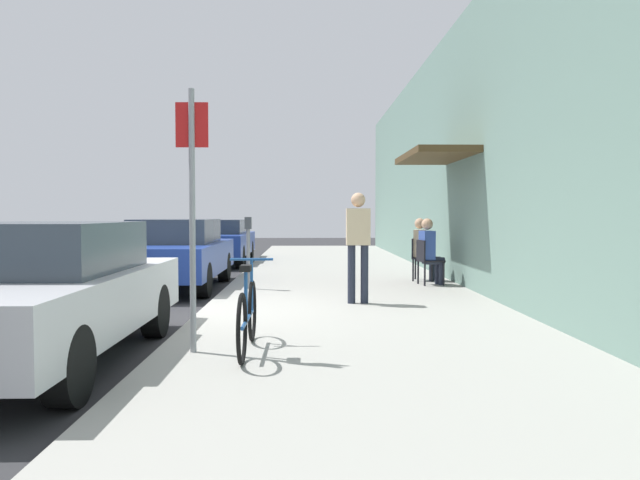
{
  "coord_description": "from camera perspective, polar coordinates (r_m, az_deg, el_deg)",
  "views": [
    {
      "loc": [
        1.53,
        -8.87,
        1.49
      ],
      "look_at": [
        1.87,
        7.38,
        0.81
      ],
      "focal_mm": 34.78,
      "sensor_mm": 36.0,
      "label": 1
    }
  ],
  "objects": [
    {
      "name": "bicycle_0",
      "position": [
        6.24,
        -6.69,
        -6.96
      ],
      "size": [
        0.46,
        1.71,
        0.9
      ],
      "color": "black",
      "rests_on": "sidewalk_slab"
    },
    {
      "name": "parked_car_0",
      "position": [
        6.74,
        -24.24,
        -4.33
      ],
      "size": [
        1.8,
        4.4,
        1.41
      ],
      "color": "#B7B7BC",
      "rests_on": "ground_plane"
    },
    {
      "name": "sidewalk_slab",
      "position": [
        10.99,
        2.57,
        -5.1
      ],
      "size": [
        4.5,
        32.0,
        0.12
      ],
      "primitive_type": "cube",
      "color": "#9E9B93",
      "rests_on": "ground_plane"
    },
    {
      "name": "ground_plane",
      "position": [
        9.12,
        -10.93,
        -7.06
      ],
      "size": [
        60.0,
        60.0,
        0.0
      ],
      "primitive_type": "plane",
      "color": "#2D2D30"
    },
    {
      "name": "building_facade",
      "position": [
        11.37,
        14.85,
        8.25
      ],
      "size": [
        1.4,
        32.0,
        5.34
      ],
      "color": "gray",
      "rests_on": "ground_plane"
    },
    {
      "name": "parked_car_1",
      "position": [
        12.7,
        -13.16,
        -1.14
      ],
      "size": [
        1.8,
        4.4,
        1.39
      ],
      "color": "navy",
      "rests_on": "ground_plane"
    },
    {
      "name": "seated_patron_0",
      "position": [
        12.2,
        10.08,
        -0.82
      ],
      "size": [
        0.47,
        0.41,
        1.29
      ],
      "color": "#232838",
      "rests_on": "sidewalk_slab"
    },
    {
      "name": "cafe_chair_1",
      "position": [
        12.97,
        9.15,
        -1.47
      ],
      "size": [
        0.55,
        0.55,
        0.87
      ],
      "color": "black",
      "rests_on": "sidewalk_slab"
    },
    {
      "name": "pedestrian_standing",
      "position": [
        9.5,
        3.52,
        0.15
      ],
      "size": [
        0.36,
        0.22,
        1.7
      ],
      "color": "#232838",
      "rests_on": "sidewalk_slab"
    },
    {
      "name": "parked_car_2",
      "position": [
        18.57,
        -9.34,
        -0.07
      ],
      "size": [
        1.8,
        4.4,
        1.33
      ],
      "color": "navy",
      "rests_on": "ground_plane"
    },
    {
      "name": "street_sign",
      "position": [
        6.24,
        -11.67,
        3.7
      ],
      "size": [
        0.32,
        0.06,
        2.6
      ],
      "color": "gray",
      "rests_on": "sidewalk_slab"
    },
    {
      "name": "seated_patron_1",
      "position": [
        12.95,
        9.42,
        -0.63
      ],
      "size": [
        0.5,
        0.46,
        1.29
      ],
      "color": "#232838",
      "rests_on": "sidewalk_slab"
    },
    {
      "name": "cafe_chair_0",
      "position": [
        12.19,
        9.81,
        -1.72
      ],
      "size": [
        0.5,
        0.5,
        0.87
      ],
      "color": "black",
      "rests_on": "sidewalk_slab"
    },
    {
      "name": "parking_meter",
      "position": [
        11.44,
        -6.62,
        -0.65
      ],
      "size": [
        0.12,
        0.1,
        1.32
      ],
      "color": "slate",
      "rests_on": "sidewalk_slab"
    }
  ]
}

